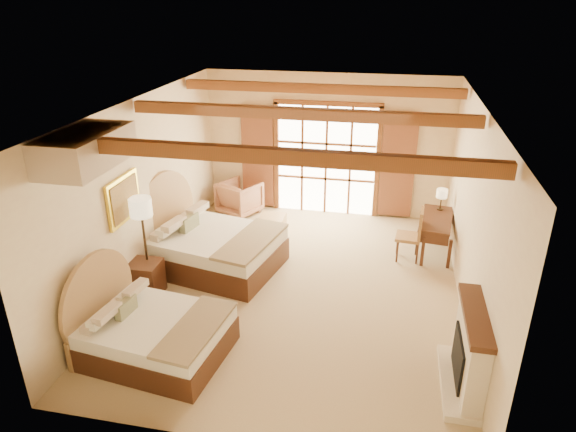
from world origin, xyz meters
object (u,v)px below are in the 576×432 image
(bed_far, at_px, (206,244))
(desk, at_px, (435,234))
(nightstand, at_px, (146,279))
(armchair, at_px, (240,198))
(bed_near, at_px, (146,330))

(bed_far, distance_m, desk, 4.47)
(nightstand, relative_size, armchair, 0.72)
(bed_near, relative_size, desk, 1.48)
(bed_far, bearing_deg, nightstand, -108.44)
(bed_near, xyz_separation_m, desk, (4.19, 4.06, 0.01))
(bed_far, relative_size, armchair, 3.09)
(nightstand, relative_size, desk, 0.43)
(bed_far, height_order, desk, bed_far)
(nightstand, xyz_separation_m, desk, (4.90, 2.61, 0.09))
(bed_far, relative_size, desk, 1.84)
(desk, bearing_deg, armchair, 173.42)
(nightstand, bearing_deg, bed_near, -64.45)
(bed_far, relative_size, nightstand, 4.30)
(bed_near, relative_size, bed_far, 0.81)
(armchair, distance_m, desk, 4.46)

